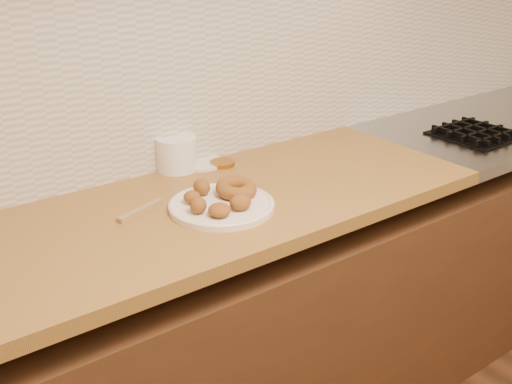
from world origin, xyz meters
TOP-DOWN VIEW (x-y plane):
  - wall_back at (0.00, 2.00)m, footprint 4.00×0.02m
  - base_cabinet at (0.00, 1.69)m, footprint 3.60×0.60m
  - butcher_block at (-0.65, 1.69)m, footprint 2.30×0.62m
  - stovetop at (1.15, 1.69)m, footprint 1.30×0.62m
  - backsplash at (0.00, 1.99)m, footprint 3.60×0.02m
  - donut_plate at (-0.29, 1.63)m, footprint 0.28×0.28m
  - ring_donut at (-0.23, 1.65)m, footprint 0.16×0.16m
  - fried_dough_chunks at (-0.33, 1.62)m, footprint 0.16×0.21m
  - plastic_tub at (-0.24, 1.96)m, footprint 0.16×0.16m
  - tub_lid at (-0.16, 1.96)m, footprint 0.17×0.17m
  - brass_jar_lid at (-0.11, 1.90)m, footprint 0.10×0.10m
  - wooden_utensil at (-0.48, 1.74)m, footprint 0.15×0.07m

SIDE VIEW (x-z plane):
  - base_cabinet at x=0.00m, z-range 0.00..0.77m
  - butcher_block at x=-0.65m, z-range 0.86..0.90m
  - stovetop at x=1.15m, z-range 0.86..0.90m
  - tub_lid at x=-0.16m, z-range 0.90..0.91m
  - wooden_utensil at x=-0.48m, z-range 0.90..0.91m
  - brass_jar_lid at x=-0.11m, z-range 0.90..0.91m
  - donut_plate at x=-0.29m, z-range 0.90..0.92m
  - ring_donut at x=-0.23m, z-range 0.91..0.96m
  - fried_dough_chunks at x=-0.33m, z-range 0.91..0.96m
  - plastic_tub at x=-0.24m, z-range 0.90..1.01m
  - backsplash at x=0.00m, z-range 0.90..1.50m
  - wall_back at x=0.00m, z-range 0.00..2.70m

